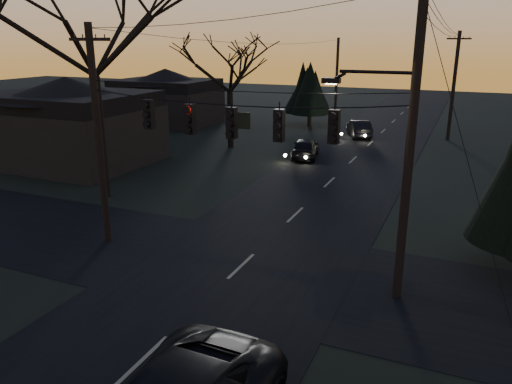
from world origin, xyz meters
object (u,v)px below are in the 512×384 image
at_px(utility_pole_left, 108,241).
at_px(utility_pole_far_r, 447,140).
at_px(sedan_oncoming_a, 305,148).
at_px(sedan_oncoming_b, 359,129).
at_px(utility_pole_right, 396,296).
at_px(bare_tree_left, 90,23).
at_px(utility_pole_far_l, 335,118).

relative_size(utility_pole_left, utility_pole_far_r, 1.00).
xyz_separation_m(sedan_oncoming_a, sedan_oncoming_b, (1.76, 9.17, 0.00)).
bearing_deg(sedan_oncoming_a, utility_pole_left, 69.21).
height_order(utility_pole_right, utility_pole_far_r, utility_pole_right).
bearing_deg(bare_tree_left, utility_pole_left, -49.91).
distance_m(utility_pole_right, utility_pole_far_l, 37.79).
height_order(utility_pole_left, utility_pole_far_r, same).
bearing_deg(utility_pole_far_l, sedan_oncoming_a, -81.48).
bearing_deg(sedan_oncoming_b, bare_tree_left, 45.85).
distance_m(utility_pole_right, bare_tree_left, 18.46).
xyz_separation_m(utility_pole_far_r, sedan_oncoming_b, (-6.94, -1.52, 0.70)).
distance_m(bare_tree_left, sedan_oncoming_b, 24.60).
relative_size(utility_pole_left, sedan_oncoming_a, 2.07).
distance_m(utility_pole_right, sedan_oncoming_a, 19.39).
xyz_separation_m(utility_pole_far_l, bare_tree_left, (-4.09, -31.15, 8.62)).
bearing_deg(utility_pole_right, utility_pole_far_r, 90.00).
xyz_separation_m(bare_tree_left, sedan_oncoming_b, (8.64, 21.62, -7.92)).
bearing_deg(sedan_oncoming_b, utility_pole_far_r, 170.02).
xyz_separation_m(utility_pole_right, utility_pole_far_r, (0.00, 28.00, 0.00)).
xyz_separation_m(utility_pole_right, sedan_oncoming_a, (-8.70, 17.31, 0.70)).
height_order(utility_pole_far_l, bare_tree_left, bare_tree_left).
distance_m(sedan_oncoming_a, sedan_oncoming_b, 9.33).
bearing_deg(sedan_oncoming_a, sedan_oncoming_b, -112.46).
bearing_deg(sedan_oncoming_a, bare_tree_left, 49.46).
distance_m(utility_pole_far_r, bare_tree_left, 29.21).
bearing_deg(sedan_oncoming_b, utility_pole_far_l, -86.79).
bearing_deg(bare_tree_left, sedan_oncoming_a, 61.07).
bearing_deg(bare_tree_left, utility_pole_far_l, 82.53).
relative_size(utility_pole_right, utility_pole_far_r, 1.18).
relative_size(utility_pole_left, bare_tree_left, 0.69).
distance_m(utility_pole_far_l, bare_tree_left, 32.58).
bearing_deg(utility_pole_far_l, utility_pole_far_r, -34.82).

